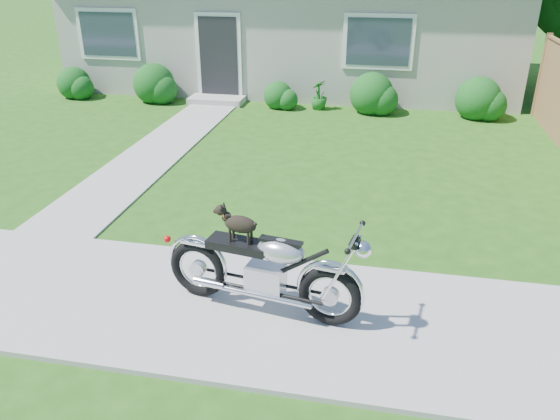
% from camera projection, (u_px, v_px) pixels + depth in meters
% --- Properties ---
extents(ground, '(80.00, 80.00, 0.00)m').
position_uv_depth(ground, '(116.00, 294.00, 6.21)').
color(ground, '#235114').
rests_on(ground, ground).
extents(sidewalk, '(24.00, 2.20, 0.04)m').
position_uv_depth(sidewalk, '(116.00, 292.00, 6.20)').
color(sidewalk, '#9E9B93').
rests_on(sidewalk, ground).
extents(walkway, '(1.20, 8.00, 0.03)m').
position_uv_depth(walkway, '(163.00, 147.00, 10.90)').
color(walkway, '#9E9B93').
rests_on(walkway, ground).
extents(house, '(12.60, 7.03, 4.50)m').
position_uv_depth(house, '(297.00, 5.00, 15.93)').
color(house, '#ACA79B').
rests_on(house, ground).
extents(shrub_row, '(11.29, 1.06, 1.06)m').
position_uv_depth(shrub_row, '(281.00, 91.00, 13.53)').
color(shrub_row, '#144E17').
rests_on(shrub_row, ground).
extents(potted_plant_left, '(0.76, 0.77, 0.65)m').
position_uv_depth(potted_plant_left, '(148.00, 88.00, 14.25)').
color(potted_plant_left, '#1F5B18').
rests_on(potted_plant_left, ground).
extents(potted_plant_right, '(0.54, 0.54, 0.72)m').
position_uv_depth(potted_plant_right, '(319.00, 95.00, 13.43)').
color(potted_plant_right, '#1B621D').
rests_on(potted_plant_right, ground).
extents(motorcycle_with_dog, '(2.21, 0.68, 1.15)m').
position_uv_depth(motorcycle_with_dog, '(265.00, 269.00, 5.65)').
color(motorcycle_with_dog, black).
rests_on(motorcycle_with_dog, sidewalk).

